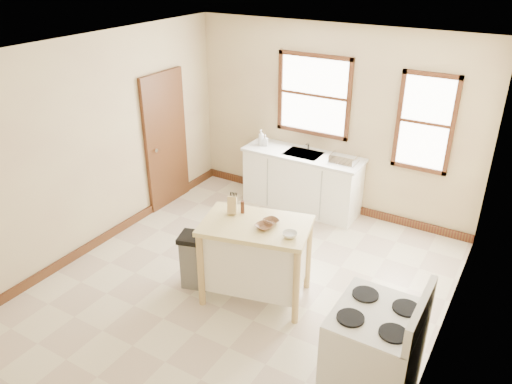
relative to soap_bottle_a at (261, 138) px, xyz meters
The scene contains 23 objects.
floor 2.62m from the soap_bottle_a, 64.83° to the right, with size 5.00×5.00×0.00m, color beige.
ceiling 2.98m from the soap_bottle_a, 64.83° to the right, with size 5.00×5.00×0.00m, color white.
wall_back 1.13m from the soap_bottle_a, 17.61° to the left, with size 4.50×0.04×2.80m, color #D2C38A.
wall_left 2.52m from the soap_bottle_a, 119.44° to the right, with size 0.04×5.00×2.80m, color #D2C38A.
wall_right 3.95m from the soap_bottle_a, 33.62° to the right, with size 0.04×5.00×2.80m, color #D2C38A.
window_main 1.05m from the soap_bottle_a, 22.86° to the left, with size 1.17×0.06×1.22m, color #3E1711, non-canonical shape.
window_side 2.46m from the soap_bottle_a, ahead, with size 0.77×0.06×1.37m, color #3E1711, non-canonical shape.
door_left 1.48m from the soap_bottle_a, 143.61° to the right, with size 0.06×0.90×2.10m, color #3E1711.
baseboard_back 1.45m from the soap_bottle_a, 16.07° to the left, with size 4.50×0.04×0.12m, color #3E1711.
baseboard_left 2.67m from the soap_bottle_a, 118.83° to the right, with size 0.04×5.00×0.12m, color #3E1711.
sink_counter 0.93m from the soap_bottle_a, ahead, with size 1.86×0.62×0.92m, color white, non-canonical shape.
faucet 0.75m from the soap_bottle_a, 15.81° to the left, with size 0.03×0.03×0.22m, color silver.
soap_bottle_a is the anchor object (origin of this frame).
soap_bottle_b 0.08m from the soap_bottle_a, 12.95° to the left, with size 0.08×0.08×0.18m, color #B2B2B2.
dish_rack 1.38m from the soap_bottle_a, ahead, with size 0.39×0.29×0.10m, color silver, non-canonical shape.
kitchen_island 2.64m from the soap_bottle_a, 60.98° to the right, with size 1.20×0.76×0.98m, color #D1BE7B, non-canonical shape.
knife_block 2.36m from the soap_bottle_a, 67.73° to the right, with size 0.10×0.10×0.20m, color #DEB075, non-canonical shape.
pepper_grinder 2.34m from the soap_bottle_a, 64.92° to the right, with size 0.04×0.04×0.15m, color #3D1D10.
bowl_a 2.68m from the soap_bottle_a, 58.95° to the right, with size 0.19×0.19×0.05m, color brown.
bowl_b 2.56m from the soap_bottle_a, 57.22° to the right, with size 0.17×0.17×0.04m, color brown.
bowl_c 2.87m from the soap_bottle_a, 53.61° to the right, with size 0.16×0.16×0.05m, color silver.
trash_bin 2.59m from the soap_bottle_a, 77.96° to the right, with size 0.36×0.30×0.69m, color slate, non-canonical shape.
gas_stove 4.20m from the soap_bottle_a, 46.05° to the right, with size 0.78×0.79×1.24m, color silver, non-canonical shape.
Camera 1 is at (2.69, -4.19, 3.74)m, focal length 35.00 mm.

